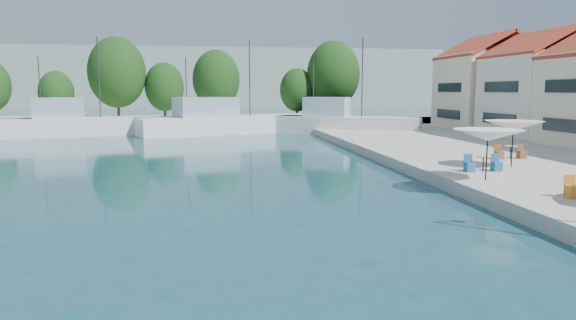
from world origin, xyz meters
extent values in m
cube|color=#A39E93|center=(-8.00, 67.00, 0.30)|extent=(90.00, 16.00, 0.60)
cube|color=#8F9C93|center=(-30.00, 160.00, 8.00)|extent=(180.00, 40.00, 16.00)
cube|color=#8F9C93|center=(40.00, 180.00, 6.00)|extent=(140.00, 40.00, 12.00)
cube|color=silver|center=(24.00, 42.00, 4.10)|extent=(8.00, 8.50, 7.00)
pyramid|color=#B13127|center=(24.00, 42.00, 9.40)|extent=(8.40, 8.80, 1.80)
cube|color=beige|center=(24.00, 51.00, 4.35)|extent=(8.60, 8.50, 7.50)
pyramid|color=#B13127|center=(24.00, 51.00, 9.90)|extent=(9.00, 8.80, 1.80)
cube|color=silver|center=(-17.03, 54.85, 0.70)|extent=(15.92, 7.69, 2.20)
cube|color=#93A4B6|center=(-19.27, 54.28, 2.80)|extent=(5.24, 4.13, 2.00)
cylinder|color=#2D2D2D|center=(-15.54, 55.23, 5.80)|extent=(0.12, 0.12, 8.00)
cylinder|color=#2D2D2D|center=(-20.76, 53.90, 4.80)|extent=(0.10, 0.10, 6.00)
cube|color=white|center=(-2.19, 55.97, 0.70)|extent=(20.56, 11.63, 2.20)
cube|color=#93A4B6|center=(-5.01, 54.96, 2.80)|extent=(6.99, 5.78, 2.00)
cylinder|color=#2D2D2D|center=(-0.31, 56.64, 5.80)|extent=(0.12, 0.12, 8.00)
cylinder|color=#2D2D2D|center=(-6.89, 54.28, 4.80)|extent=(0.10, 0.10, 6.00)
cube|color=silver|center=(9.59, 53.15, 0.70)|extent=(14.97, 10.32, 2.20)
cube|color=#93A4B6|center=(7.61, 54.18, 2.80)|extent=(5.33, 4.70, 2.00)
cylinder|color=#2D2D2D|center=(10.90, 52.46, 5.80)|extent=(0.12, 0.12, 8.00)
cylinder|color=#2D2D2D|center=(6.29, 54.87, 4.80)|extent=(0.10, 0.10, 6.00)
cylinder|color=#3F2B19|center=(-23.96, 70.31, 2.02)|extent=(0.36, 0.36, 2.84)
ellipsoid|color=#133C13|center=(-23.96, 70.31, 4.29)|extent=(4.31, 4.31, 5.39)
cylinder|color=#3F2B19|center=(-16.36, 70.15, 2.98)|extent=(0.36, 0.36, 4.77)
ellipsoid|color=#133C13|center=(-16.36, 70.15, 6.80)|extent=(7.25, 7.25, 9.06)
cylinder|color=#3F2B19|center=(-10.57, 71.03, 2.28)|extent=(0.36, 0.36, 3.36)
ellipsoid|color=#133C13|center=(-10.57, 71.03, 4.97)|extent=(5.11, 5.11, 6.39)
cylinder|color=#3F2B19|center=(-3.76, 71.44, 2.67)|extent=(0.36, 0.36, 4.14)
ellipsoid|color=#133C13|center=(-3.76, 71.44, 5.99)|extent=(6.30, 6.30, 7.87)
cylinder|color=#3F2B19|center=(7.01, 70.06, 2.13)|extent=(0.36, 0.36, 3.06)
ellipsoid|color=#133C13|center=(7.01, 70.06, 4.57)|extent=(4.65, 4.65, 5.81)
cylinder|color=#3F2B19|center=(11.82, 69.24, 2.94)|extent=(0.36, 0.36, 4.67)
ellipsoid|color=#133C13|center=(11.82, 69.24, 6.68)|extent=(7.10, 7.10, 8.88)
cylinder|color=black|center=(7.53, 21.78, 1.71)|extent=(0.06, 0.06, 2.22)
cone|color=white|center=(7.53, 21.78, 2.57)|extent=(3.11, 3.11, 0.50)
cylinder|color=black|center=(10.77, 25.08, 1.79)|extent=(0.06, 0.06, 2.38)
cone|color=beige|center=(10.77, 25.08, 2.73)|extent=(2.97, 2.97, 0.50)
cube|color=orange|center=(8.62, 17.69, 0.83)|extent=(0.42, 0.42, 0.46)
cylinder|color=black|center=(8.63, 23.99, 0.97)|extent=(0.06, 0.06, 0.74)
cylinder|color=#C0B08D|center=(8.63, 23.99, 1.34)|extent=(0.70, 0.70, 0.04)
cube|color=#23578C|center=(9.33, 23.99, 0.83)|extent=(0.42, 0.42, 0.46)
cube|color=#23578C|center=(7.93, 23.99, 0.83)|extent=(0.42, 0.42, 0.46)
cylinder|color=black|center=(12.59, 28.12, 0.97)|extent=(0.06, 0.06, 0.74)
cylinder|color=#C0B08D|center=(12.59, 28.12, 1.34)|extent=(0.70, 0.70, 0.04)
cube|color=brown|center=(13.29, 28.12, 0.83)|extent=(0.42, 0.42, 0.46)
cube|color=brown|center=(11.89, 28.12, 0.83)|extent=(0.42, 0.42, 0.46)
camera|label=1|loc=(-4.26, 1.08, 4.49)|focal=32.00mm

